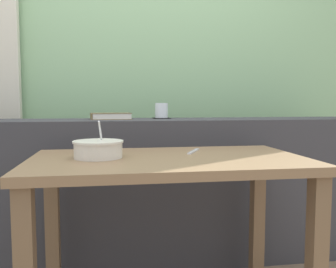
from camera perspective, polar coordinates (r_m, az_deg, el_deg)
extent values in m
cube|color=#8EBC89|center=(2.67, -6.02, 15.41)|extent=(4.80, 0.08, 2.80)
cube|color=#38383D|center=(2.09, -4.87, -9.03)|extent=(2.80, 0.38, 0.82)
cube|color=brown|center=(1.48, 22.52, -18.64)|extent=(0.06, 0.06, 0.66)
cube|color=brown|center=(1.80, -17.86, -14.19)|extent=(0.06, 0.06, 0.66)
cube|color=brown|center=(1.93, 13.99, -12.85)|extent=(0.06, 0.06, 0.66)
cube|color=#846647|center=(1.46, 0.04, -4.37)|extent=(1.10, 0.63, 0.03)
cube|color=black|center=(2.11, -1.04, 2.54)|extent=(0.10, 0.10, 0.00)
cylinder|color=white|center=(2.11, -1.05, 3.78)|extent=(0.08, 0.08, 0.09)
cylinder|color=orange|center=(2.11, -1.05, 3.57)|extent=(0.07, 0.07, 0.07)
cube|color=brown|center=(2.05, -9.02, 2.37)|extent=(0.23, 0.15, 0.00)
cube|color=silver|center=(2.05, -9.03, 2.82)|extent=(0.22, 0.15, 0.03)
cube|color=brown|center=(2.05, -9.04, 3.28)|extent=(0.23, 0.15, 0.00)
cube|color=brown|center=(2.04, -12.11, 2.77)|extent=(0.02, 0.13, 0.04)
cylinder|color=silver|center=(1.46, -11.03, -2.40)|extent=(0.19, 0.19, 0.07)
cylinder|color=silver|center=(1.45, -11.05, -1.21)|extent=(0.20, 0.20, 0.01)
cylinder|color=brown|center=(1.46, -11.02, -2.84)|extent=(0.17, 0.17, 0.04)
cylinder|color=silver|center=(1.48, -10.57, -0.53)|extent=(0.02, 0.11, 0.14)
ellipsoid|color=silver|center=(1.50, -10.53, -2.16)|extent=(0.03, 0.05, 0.01)
cube|color=silver|center=(1.61, 4.08, -2.75)|extent=(0.09, 0.16, 0.01)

